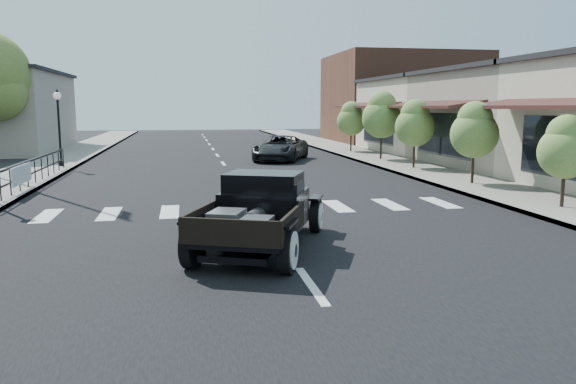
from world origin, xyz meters
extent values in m
plane|color=black|center=(0.00, 0.00, 0.00)|extent=(120.00, 120.00, 0.00)
cube|color=black|center=(0.00, 15.00, 0.01)|extent=(14.00, 80.00, 0.02)
cube|color=gray|center=(-8.50, 15.00, 0.07)|extent=(3.00, 80.00, 0.15)
cube|color=gray|center=(8.50, 15.00, 0.07)|extent=(3.00, 80.00, 0.15)
cube|color=gray|center=(15.00, 13.00, 2.25)|extent=(10.00, 9.00, 4.50)
cube|color=beige|center=(15.00, 22.00, 2.25)|extent=(10.00, 9.00, 4.50)
cube|color=brown|center=(15.50, 32.00, 3.50)|extent=(11.00, 10.00, 7.00)
imported|color=black|center=(3.17, 18.14, 0.67)|extent=(3.98, 5.28, 1.33)
camera|label=1|loc=(-1.99, -11.56, 2.90)|focal=35.00mm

